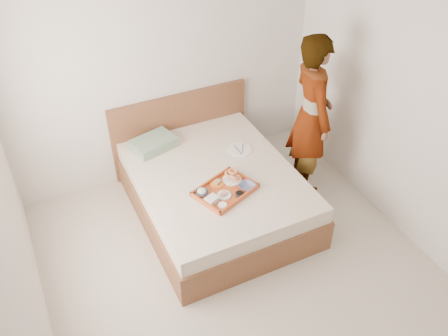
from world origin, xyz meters
TOP-DOWN VIEW (x-y plane):
  - ground at (0.00, 0.00)m, footprint 3.50×4.00m
  - ceiling at (0.00, 0.00)m, footprint 3.50×4.00m
  - wall_back at (0.00, 2.00)m, footprint 3.50×0.01m
  - wall_left at (-1.75, 0.00)m, footprint 0.01×4.00m
  - wall_right at (1.75, 0.00)m, footprint 0.01×4.00m
  - bed at (0.13, 1.00)m, footprint 1.65×2.00m
  - headboard at (0.13, 1.97)m, footprint 1.65×0.06m
  - pillow at (-0.28, 1.70)m, footprint 0.53×0.42m
  - tray at (0.09, 0.69)m, footprint 0.67×0.58m
  - prawn_plate at (0.23, 0.81)m, footprint 0.25×0.25m
  - navy_bowl_big at (0.31, 0.64)m, footprint 0.21×0.21m
  - sauce_dish at (0.19, 0.57)m, footprint 0.11×0.11m
  - meat_plate at (0.06, 0.63)m, footprint 0.18×0.18m
  - bread_plate at (0.07, 0.82)m, footprint 0.18×0.18m
  - salad_bowl at (-0.13, 0.74)m, footprint 0.16×0.16m
  - plastic_tub at (-0.09, 0.61)m, footprint 0.15×0.13m
  - cheese_round at (-0.02, 0.50)m, footprint 0.11×0.11m
  - dinner_plate at (0.55, 1.25)m, footprint 0.33×0.33m
  - person at (1.25, 1.00)m, footprint 0.55×0.74m

SIDE VIEW (x-z plane):
  - ground at x=0.00m, z-range -0.01..0.01m
  - bed at x=0.13m, z-range 0.00..0.53m
  - headboard at x=0.13m, z-range 0.00..0.95m
  - dinner_plate at x=0.55m, z-range 0.53..0.54m
  - meat_plate at x=0.06m, z-range 0.55..0.56m
  - bread_plate at x=0.07m, z-range 0.55..0.56m
  - prawn_plate at x=0.23m, z-range 0.55..0.56m
  - tray at x=0.09m, z-range 0.53..0.58m
  - cheese_round at x=-0.02m, z-range 0.55..0.57m
  - sauce_dish at x=0.19m, z-range 0.55..0.58m
  - salad_bowl at x=-0.13m, z-range 0.55..0.58m
  - navy_bowl_big at x=0.31m, z-range 0.55..0.58m
  - plastic_tub at x=-0.09m, z-range 0.55..0.60m
  - pillow at x=-0.28m, z-range 0.53..0.64m
  - person at x=1.25m, z-range 0.00..1.83m
  - wall_back at x=0.00m, z-range 0.00..2.60m
  - wall_left at x=-1.75m, z-range 0.00..2.60m
  - wall_right at x=1.75m, z-range 0.00..2.60m
  - ceiling at x=0.00m, z-range 2.60..2.60m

